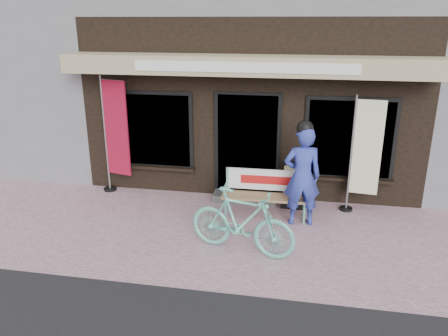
% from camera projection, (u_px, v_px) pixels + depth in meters
% --- Properties ---
extents(ground, '(70.00, 70.00, 0.00)m').
position_uv_depth(ground, '(231.00, 241.00, 7.38)').
color(ground, '#CA9BA9').
rests_on(ground, ground).
extents(storefront, '(7.00, 6.77, 6.00)m').
position_uv_depth(storefront, '(264.00, 43.00, 11.04)').
color(storefront, black).
rests_on(storefront, ground).
extents(bench, '(1.64, 0.45, 0.88)m').
position_uv_depth(bench, '(266.00, 190.00, 8.19)').
color(bench, '#62BFA7').
rests_on(bench, ground).
extents(person, '(0.73, 0.55, 1.93)m').
position_uv_depth(person, '(302.00, 174.00, 7.72)').
color(person, '#2E3CA1').
rests_on(person, ground).
extents(bicycle, '(1.84, 0.93, 1.06)m').
position_uv_depth(bicycle, '(242.00, 222.00, 6.87)').
color(bicycle, '#62BFA7').
rests_on(bicycle, ground).
extents(nobori_red, '(0.74, 0.33, 2.49)m').
position_uv_depth(nobori_red, '(115.00, 134.00, 9.05)').
color(nobori_red, gray).
rests_on(nobori_red, ground).
extents(nobori_cream, '(0.67, 0.27, 2.26)m').
position_uv_depth(nobori_cream, '(364.00, 154.00, 8.13)').
color(nobori_cream, gray).
rests_on(nobori_cream, ground).
extents(menu_stand, '(0.50, 0.13, 0.98)m').
position_uv_depth(menu_stand, '(294.00, 185.00, 8.46)').
color(menu_stand, black).
rests_on(menu_stand, ground).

